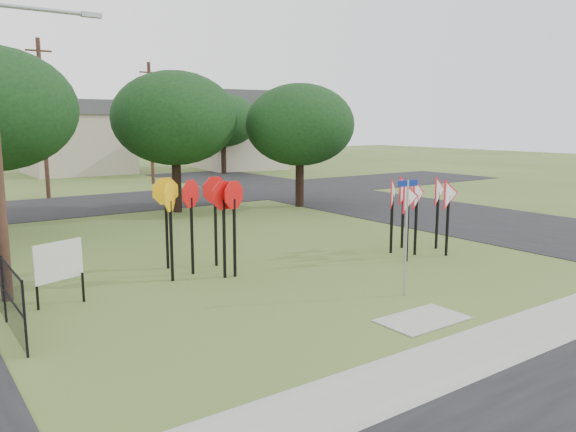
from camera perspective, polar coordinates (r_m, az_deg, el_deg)
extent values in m
plane|color=#3E5720|center=(14.66, 6.39, -7.82)|extent=(140.00, 140.00, 0.00)
cube|color=gray|center=(12.04, 20.11, -12.22)|extent=(30.00, 1.60, 0.02)
cube|color=#3E5720|center=(11.47, 25.18, -13.67)|extent=(30.00, 0.80, 0.02)
cube|color=black|center=(29.86, 10.82, 0.96)|extent=(8.00, 50.00, 0.02)
cube|color=black|center=(32.11, -18.09, 1.24)|extent=(60.00, 8.00, 0.02)
cube|color=gray|center=(13.06, 13.52, -10.17)|extent=(2.00, 1.20, 0.02)
cylinder|color=#979A9F|center=(14.35, 11.89, -2.27)|extent=(0.06, 0.06, 2.95)
cube|color=navy|center=(14.13, 12.09, 3.27)|extent=(0.61, 0.08, 0.16)
cube|color=black|center=(16.36, -9.73, -2.03)|extent=(0.07, 0.07, 2.24)
cube|color=black|center=(17.20, -7.36, -1.41)|extent=(0.07, 0.07, 2.24)
cube|color=black|center=(15.83, -6.50, -2.34)|extent=(0.07, 0.07, 2.24)
cube|color=black|center=(15.74, -11.77, -2.55)|extent=(0.07, 0.07, 2.24)
cube|color=black|center=(17.13, -12.21, -1.59)|extent=(0.07, 0.07, 2.24)
cube|color=black|center=(15.93, -5.46, -2.25)|extent=(0.07, 0.07, 2.24)
cube|color=black|center=(18.01, 12.01, -1.45)|extent=(0.07, 0.07, 1.99)
cube|color=black|center=(18.95, 12.85, -0.94)|extent=(0.07, 0.07, 1.99)
cube|color=black|center=(19.11, 15.88, -0.98)|extent=(0.07, 0.07, 1.99)
cube|color=black|center=(19.07, 10.48, -0.80)|extent=(0.07, 0.07, 1.99)
cube|color=black|center=(19.93, 11.57, -0.39)|extent=(0.07, 0.07, 1.99)
cube|color=black|center=(20.08, 14.91, -0.45)|extent=(0.07, 0.07, 1.99)
cube|color=black|center=(14.48, -24.12, -7.31)|extent=(0.05, 0.05, 0.73)
cube|color=black|center=(14.70, -20.10, -6.81)|extent=(0.05, 0.05, 0.73)
cube|color=silver|center=(14.40, -22.27, -4.27)|extent=(1.20, 0.45, 0.94)
cylinder|color=#979A9F|center=(15.39, -23.89, 18.64)|extent=(2.40, 0.10, 0.10)
cube|color=#979A9F|center=(15.69, -19.37, 18.71)|extent=(0.50, 0.18, 0.12)
cylinder|color=#452C20|center=(35.18, -23.60, 8.95)|extent=(0.24, 0.24, 9.00)
cube|color=#452C20|center=(35.40, -24.02, 15.09)|extent=(1.40, 0.10, 0.10)
cylinder|color=#452C20|center=(41.36, -13.75, 9.07)|extent=(0.24, 0.24, 8.50)
cube|color=#452C20|center=(41.51, -13.95, 13.98)|extent=(1.40, 0.10, 0.10)
cylinder|color=black|center=(11.61, -25.16, -9.48)|extent=(0.05, 0.05, 1.50)
cylinder|color=black|center=(13.79, -26.92, -6.68)|extent=(0.05, 0.05, 1.50)
cube|color=#B5A991|center=(52.18, -20.67, 6.84)|extent=(8.00, 8.00, 5.00)
cube|color=#46454A|center=(52.16, -20.88, 10.24)|extent=(8.40, 8.40, 1.20)
cube|color=#B5A991|center=(53.89, -4.90, 8.01)|extent=(7.91, 7.91, 6.00)
cube|color=#46454A|center=(53.92, -4.96, 11.83)|extent=(8.30, 8.30, 1.20)
cylinder|color=black|center=(28.00, -11.22, 2.90)|extent=(0.44, 0.44, 2.45)
ellipsoid|color=black|center=(27.83, -11.44, 9.71)|extent=(6.00, 6.00, 4.50)
cylinder|color=black|center=(29.32, 1.19, 3.19)|extent=(0.44, 0.44, 2.27)
ellipsoid|color=black|center=(29.14, 1.21, 9.26)|extent=(5.60, 5.60, 4.20)
cylinder|color=black|center=(48.52, -6.55, 5.72)|extent=(0.44, 0.44, 2.45)
ellipsoid|color=black|center=(48.42, -6.62, 9.65)|extent=(6.00, 6.00, 4.50)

